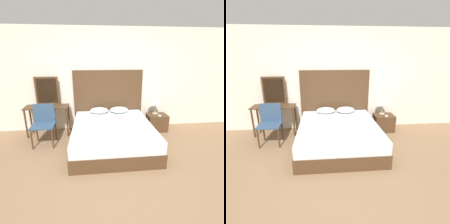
% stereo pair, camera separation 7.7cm
% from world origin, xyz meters
% --- Properties ---
extents(ground_plane, '(16.00, 16.00, 0.00)m').
position_xyz_m(ground_plane, '(0.00, 0.00, 0.00)').
color(ground_plane, '#8C6B4C').
extents(wall_back, '(10.00, 0.06, 2.70)m').
position_xyz_m(wall_back, '(0.00, 2.33, 1.35)').
color(wall_back, silver).
rests_on(wall_back, ground_plane).
extents(bed, '(1.78, 2.05, 0.53)m').
position_xyz_m(bed, '(0.06, 1.21, 0.26)').
color(bed, '#4C331E').
rests_on(bed, ground_plane).
extents(headboard, '(1.87, 0.05, 1.63)m').
position_xyz_m(headboard, '(0.06, 2.26, 0.82)').
color(headboard, '#4C331E').
rests_on(headboard, ground_plane).
extents(pillow_left, '(0.49, 0.35, 0.15)m').
position_xyz_m(pillow_left, '(-0.20, 2.01, 0.61)').
color(pillow_left, silver).
rests_on(pillow_left, bed).
extents(pillow_right, '(0.49, 0.35, 0.15)m').
position_xyz_m(pillow_right, '(0.33, 2.01, 0.61)').
color(pillow_right, silver).
rests_on(pillow_right, bed).
extents(phone_on_bed, '(0.16, 0.16, 0.01)m').
position_xyz_m(phone_on_bed, '(0.22, 1.04, 0.53)').
color(phone_on_bed, '#B7B7BC').
rests_on(phone_on_bed, bed).
extents(nightstand, '(0.53, 0.41, 0.45)m').
position_xyz_m(nightstand, '(1.38, 1.93, 0.23)').
color(nightstand, '#4C331E').
rests_on(nightstand, ground_plane).
extents(table_lamp, '(0.30, 0.30, 0.42)m').
position_xyz_m(table_lamp, '(1.35, 2.01, 0.80)').
color(table_lamp, tan).
rests_on(table_lamp, nightstand).
extents(phone_on_nightstand, '(0.12, 0.17, 0.01)m').
position_xyz_m(phone_on_nightstand, '(1.41, 1.83, 0.46)').
color(phone_on_nightstand, '#B7B7BC').
rests_on(phone_on_nightstand, nightstand).
extents(vanity_desk, '(1.08, 0.44, 0.77)m').
position_xyz_m(vanity_desk, '(-1.53, 1.98, 0.63)').
color(vanity_desk, '#4C331E').
rests_on(vanity_desk, ground_plane).
extents(vanity_mirror, '(0.59, 0.03, 0.72)m').
position_xyz_m(vanity_mirror, '(-1.53, 2.18, 1.13)').
color(vanity_mirror, '#4C331E').
rests_on(vanity_mirror, vanity_desk).
extents(chair, '(0.51, 0.45, 0.94)m').
position_xyz_m(chair, '(-1.51, 1.49, 0.55)').
color(chair, '#334C6B').
rests_on(chair, ground_plane).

